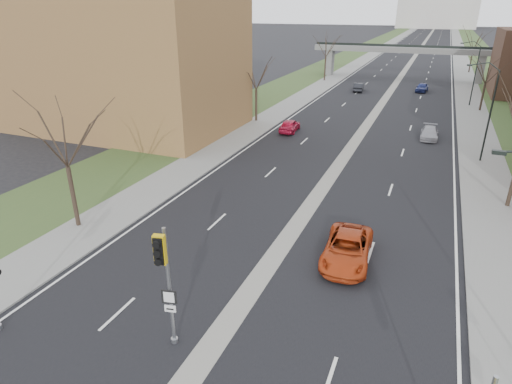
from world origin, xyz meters
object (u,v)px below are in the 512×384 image
Objects in this scene: signal_pole_median at (164,270)px; car_right_far at (422,87)px; car_left_near at (290,125)px; car_left_far at (359,87)px; car_right_mid at (429,133)px; car_right_near at (347,249)px.

signal_pole_median reaches higher than car_right_far.
car_left_near reaches higher than car_right_far.
car_right_mid is at bearing 110.31° from car_left_far.
car_left_far is at bearing 80.25° from signal_pole_median.
signal_pole_median reaches higher than car_left_near.
car_left_near is at bearing -168.84° from car_right_mid.
car_right_far is (6.34, 66.04, -3.12)m from signal_pole_median.
signal_pole_median is at bearing -103.99° from car_right_mid.
car_right_near is (8.86, -52.87, 0.06)m from car_left_far.
car_left_near reaches higher than car_left_far.
car_right_mid is (12.12, -25.33, -0.07)m from car_left_far.
car_right_near is 27.73m from car_right_mid.
car_left_far is 28.08m from car_right_mid.
signal_pole_median is at bearing 87.96° from car_left_far.
car_left_far is at bearing -98.71° from car_left_near.
car_left_near is 1.01× the size of car_right_far.
signal_pole_median is 1.28× the size of car_right_mid.
car_left_far is 0.78× the size of car_right_near.
car_right_far is (0.99, 56.56, -0.03)m from car_right_near.
car_right_mid is 29.11m from car_right_far.
car_left_near is 34.52m from car_right_far.
car_right_near is at bearing 47.57° from signal_pole_median.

